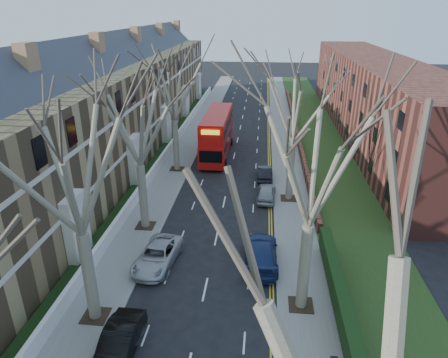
# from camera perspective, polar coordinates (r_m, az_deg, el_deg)

# --- Properties ---
(pavement_left) EXTENTS (3.00, 102.00, 0.12)m
(pavement_left) POSITION_cam_1_polar(r_m,az_deg,el_deg) (52.76, -4.59, 5.83)
(pavement_left) COLOR slate
(pavement_left) RESTS_ON ground
(pavement_right) EXTENTS (3.00, 102.00, 0.12)m
(pavement_right) POSITION_cam_1_polar(r_m,az_deg,el_deg) (52.05, 8.59, 5.39)
(pavement_right) COLOR slate
(pavement_right) RESTS_ON ground
(terrace_left) EXTENTS (9.70, 78.00, 13.60)m
(terrace_left) POSITION_cam_1_polar(r_m,az_deg,el_deg) (45.93, -16.13, 9.43)
(terrace_left) COLOR olive
(terrace_left) RESTS_ON ground
(flats_right) EXTENTS (13.97, 54.00, 10.00)m
(flats_right) POSITION_cam_1_polar(r_m,az_deg,el_deg) (56.47, 20.62, 10.76)
(flats_right) COLOR brown
(flats_right) RESTS_ON ground
(front_wall_left) EXTENTS (0.30, 78.00, 1.00)m
(front_wall_left) POSITION_cam_1_polar(r_m,az_deg,el_deg) (45.50, -8.39, 3.51)
(front_wall_left) COLOR white
(front_wall_left) RESTS_ON ground
(grass_verge_right) EXTENTS (6.00, 102.00, 0.06)m
(grass_verge_right) POSITION_cam_1_polar(r_m,az_deg,el_deg) (52.47, 13.52, 5.25)
(grass_verge_right) COLOR #233914
(grass_verge_right) RESTS_ON ground
(tree_left_mid) EXTENTS (10.50, 10.50, 14.71)m
(tree_left_mid) POSITION_cam_1_polar(r_m,az_deg,el_deg) (19.73, -21.19, 3.08)
(tree_left_mid) COLOR #655E48
(tree_left_mid) RESTS_ON ground
(tree_left_far) EXTENTS (10.15, 10.15, 14.22)m
(tree_left_far) POSITION_cam_1_polar(r_m,az_deg,el_deg) (28.70, -12.54, 9.45)
(tree_left_far) COLOR #655E48
(tree_left_far) RESTS_ON ground
(tree_left_dist) EXTENTS (10.50, 10.50, 14.71)m
(tree_left_dist) POSITION_cam_1_polar(r_m,az_deg,el_deg) (40.00, -7.37, 14.08)
(tree_left_dist) COLOR #655E48
(tree_left_dist) RESTS_ON ground
(tree_right_mid) EXTENTS (10.50, 10.50, 14.71)m
(tree_right_mid) POSITION_cam_1_polar(r_m,az_deg,el_deg) (19.73, 12.97, 4.09)
(tree_right_mid) COLOR #655E48
(tree_right_mid) RESTS_ON ground
(tree_right_far) EXTENTS (10.15, 10.15, 14.22)m
(tree_right_far) POSITION_cam_1_polar(r_m,az_deg,el_deg) (33.28, 10.21, 11.50)
(tree_right_far) COLOR #655E48
(tree_right_far) RESTS_ON ground
(double_decker_bus) EXTENTS (2.98, 11.64, 4.84)m
(double_decker_bus) POSITION_cam_1_polar(r_m,az_deg,el_deg) (46.03, -1.00, 6.31)
(double_decker_bus) COLOR #B4100C
(double_decker_bus) RESTS_ON ground
(car_left_mid) EXTENTS (1.62, 4.51, 1.48)m
(car_left_mid) POSITION_cam_1_polar(r_m,az_deg,el_deg) (21.70, -14.82, -21.83)
(car_left_mid) COLOR black
(car_left_mid) RESTS_ON ground
(car_left_far) EXTENTS (2.84, 5.22, 1.39)m
(car_left_far) POSITION_cam_1_polar(r_m,az_deg,el_deg) (27.33, -9.51, -10.74)
(car_left_far) COLOR #AFB0B4
(car_left_far) RESTS_ON ground
(car_right_near) EXTENTS (2.36, 5.51, 1.58)m
(car_right_near) POSITION_cam_1_polar(r_m,az_deg,el_deg) (27.16, 5.29, -10.48)
(car_right_near) COLOR navy
(car_right_near) RESTS_ON ground
(car_right_mid) EXTENTS (1.84, 4.10, 1.37)m
(car_right_mid) POSITION_cam_1_polar(r_m,az_deg,el_deg) (35.77, 6.07, -1.91)
(car_right_mid) COLOR #93949B
(car_right_mid) RESTS_ON ground
(car_right_far) EXTENTS (1.36, 3.88, 1.28)m
(car_right_far) POSITION_cam_1_polar(r_m,az_deg,el_deg) (40.05, 5.80, 0.87)
(car_right_far) COLOR black
(car_right_far) RESTS_ON ground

